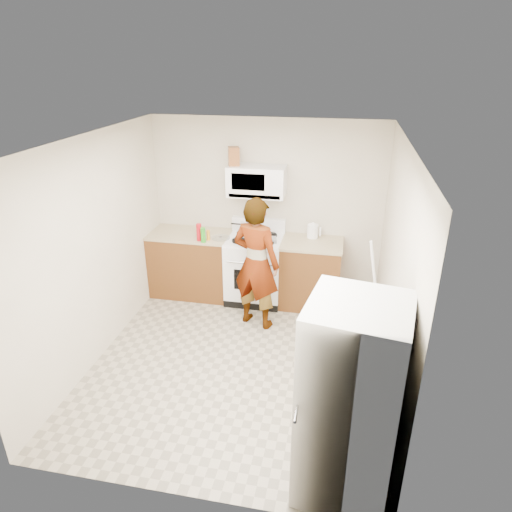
% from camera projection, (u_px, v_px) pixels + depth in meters
% --- Properties ---
extents(floor, '(3.60, 3.60, 0.00)m').
position_uv_depth(floor, '(238.00, 361.00, 5.26)').
color(floor, gray).
rests_on(floor, ground).
extents(back_wall, '(3.20, 0.02, 2.50)m').
position_uv_depth(back_wall, '(266.00, 210.00, 6.36)').
color(back_wall, beige).
rests_on(back_wall, floor).
extents(right_wall, '(0.02, 3.60, 2.50)m').
position_uv_depth(right_wall, '(394.00, 275.00, 4.47)').
color(right_wall, beige).
rests_on(right_wall, floor).
extents(cabinet_left, '(1.12, 0.62, 0.90)m').
position_uv_depth(cabinet_left, '(192.00, 264.00, 6.60)').
color(cabinet_left, '#5D2B16').
rests_on(cabinet_left, floor).
extents(counter_left, '(1.14, 0.64, 0.03)m').
position_uv_depth(counter_left, '(190.00, 234.00, 6.41)').
color(counter_left, tan).
rests_on(counter_left, cabinet_left).
extents(cabinet_right, '(0.80, 0.62, 0.90)m').
position_uv_depth(cabinet_right, '(310.00, 275.00, 6.29)').
color(cabinet_right, '#5D2B16').
rests_on(cabinet_right, floor).
extents(counter_right, '(0.82, 0.64, 0.03)m').
position_uv_depth(counter_right, '(312.00, 243.00, 6.10)').
color(counter_right, tan).
rests_on(counter_right, cabinet_right).
extents(gas_range, '(0.76, 0.65, 1.13)m').
position_uv_depth(gas_range, '(255.00, 268.00, 6.41)').
color(gas_range, white).
rests_on(gas_range, floor).
extents(microwave, '(0.76, 0.38, 0.40)m').
position_uv_depth(microwave, '(257.00, 181.00, 6.03)').
color(microwave, white).
rests_on(microwave, back_wall).
extents(person, '(0.72, 0.59, 1.71)m').
position_uv_depth(person, '(256.00, 264.00, 5.66)').
color(person, tan).
rests_on(person, floor).
extents(fridge, '(0.81, 0.81, 1.70)m').
position_uv_depth(fridge, '(350.00, 403.00, 3.40)').
color(fridge, beige).
rests_on(fridge, floor).
extents(kettle, '(0.19, 0.19, 0.18)m').
position_uv_depth(kettle, '(313.00, 231.00, 6.22)').
color(kettle, white).
rests_on(kettle, counter_right).
extents(jug, '(0.18, 0.18, 0.24)m').
position_uv_depth(jug, '(234.00, 156.00, 5.93)').
color(jug, brown).
rests_on(jug, microwave).
extents(saucepan, '(0.25, 0.25, 0.12)m').
position_uv_depth(saucepan, '(248.00, 227.00, 6.38)').
color(saucepan, silver).
rests_on(saucepan, gas_range).
extents(tray, '(0.28, 0.20, 0.05)m').
position_uv_depth(tray, '(267.00, 240.00, 6.12)').
color(tray, silver).
rests_on(tray, gas_range).
extents(bottle_spray, '(0.09, 0.09, 0.23)m').
position_uv_depth(bottle_spray, '(199.00, 232.00, 6.11)').
color(bottle_spray, '#B40D18').
rests_on(bottle_spray, counter_left).
extents(bottle_hot_sauce, '(0.06, 0.06, 0.14)m').
position_uv_depth(bottle_hot_sauce, '(208.00, 235.00, 6.13)').
color(bottle_hot_sauce, orange).
rests_on(bottle_hot_sauce, counter_left).
extents(bottle_green_cap, '(0.06, 0.06, 0.20)m').
position_uv_depth(bottle_green_cap, '(203.00, 235.00, 6.05)').
color(bottle_green_cap, '#238E19').
rests_on(bottle_green_cap, counter_left).
extents(pot_lid, '(0.32, 0.32, 0.01)m').
position_uv_depth(pot_lid, '(221.00, 238.00, 6.22)').
color(pot_lid, silver).
rests_on(pot_lid, counter_left).
extents(broom, '(0.29, 0.14, 1.36)m').
position_uv_depth(broom, '(376.00, 294.00, 5.28)').
color(broom, white).
rests_on(broom, floor).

